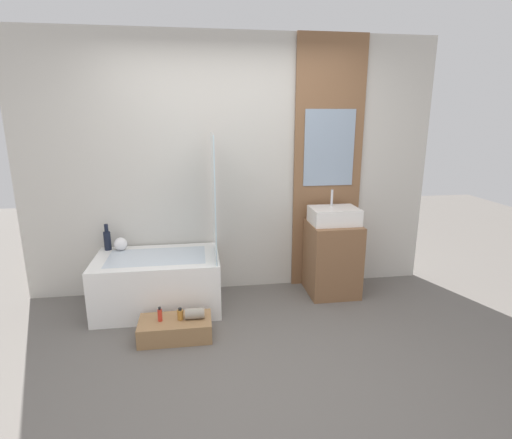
% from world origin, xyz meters
% --- Properties ---
extents(ground_plane, '(12.00, 12.00, 0.00)m').
position_xyz_m(ground_plane, '(0.00, 0.00, 0.00)').
color(ground_plane, '#605B56').
extents(wall_tiled_back, '(4.20, 0.06, 2.60)m').
position_xyz_m(wall_tiled_back, '(0.00, 1.58, 1.30)').
color(wall_tiled_back, beige).
rests_on(wall_tiled_back, ground_plane).
extents(wall_wood_accent, '(0.72, 0.04, 2.60)m').
position_xyz_m(wall_wood_accent, '(1.00, 1.53, 1.32)').
color(wall_wood_accent, brown).
rests_on(wall_wood_accent, ground_plane).
extents(bathtub, '(1.16, 0.72, 0.52)m').
position_xyz_m(bathtub, '(-0.77, 1.17, 0.26)').
color(bathtub, white).
rests_on(bathtub, ground_plane).
extents(glass_shower_screen, '(0.01, 0.58, 1.14)m').
position_xyz_m(glass_shower_screen, '(-0.22, 1.12, 1.09)').
color(glass_shower_screen, silver).
rests_on(glass_shower_screen, bathtub).
extents(wooden_step_bench, '(0.60, 0.32, 0.16)m').
position_xyz_m(wooden_step_bench, '(-0.59, 0.58, 0.08)').
color(wooden_step_bench, '#997047').
rests_on(wooden_step_bench, ground_plane).
extents(vanity_cabinet, '(0.50, 0.50, 0.75)m').
position_xyz_m(vanity_cabinet, '(1.00, 1.26, 0.38)').
color(vanity_cabinet, brown).
rests_on(vanity_cabinet, ground_plane).
extents(sink, '(0.47, 0.35, 0.33)m').
position_xyz_m(sink, '(1.00, 1.26, 0.84)').
color(sink, white).
rests_on(sink, vanity_cabinet).
extents(vase_tall_dark, '(0.07, 0.07, 0.26)m').
position_xyz_m(vase_tall_dark, '(-1.26, 1.45, 0.63)').
color(vase_tall_dark, black).
rests_on(vase_tall_dark, bathtub).
extents(vase_round_light, '(0.13, 0.13, 0.13)m').
position_xyz_m(vase_round_light, '(-1.14, 1.42, 0.59)').
color(vase_round_light, white).
rests_on(vase_round_light, bathtub).
extents(bottle_soap_primary, '(0.04, 0.04, 0.12)m').
position_xyz_m(bottle_soap_primary, '(-0.71, 0.58, 0.22)').
color(bottle_soap_primary, red).
rests_on(bottle_soap_primary, wooden_step_bench).
extents(bottle_soap_secondary, '(0.05, 0.05, 0.10)m').
position_xyz_m(bottle_soap_secondary, '(-0.54, 0.58, 0.21)').
color(bottle_soap_secondary, '#B2752D').
rests_on(bottle_soap_secondary, wooden_step_bench).
extents(towel_roll, '(0.16, 0.09, 0.09)m').
position_xyz_m(towel_roll, '(-0.42, 0.58, 0.21)').
color(towel_roll, gray).
rests_on(towel_roll, wooden_step_bench).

